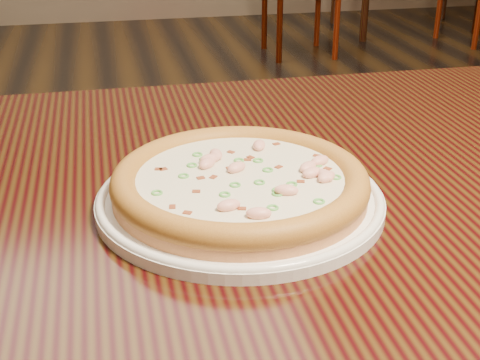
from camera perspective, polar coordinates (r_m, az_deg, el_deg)
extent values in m
cube|color=black|center=(0.79, 7.74, -1.01)|extent=(1.20, 0.80, 0.04)
cylinder|color=white|center=(0.71, 0.00, -1.76)|extent=(0.30, 0.30, 0.01)
torus|color=white|center=(0.71, 0.00, -1.32)|extent=(0.30, 0.30, 0.01)
cylinder|color=#D08350|center=(0.70, 0.00, -0.66)|extent=(0.27, 0.27, 0.02)
torus|color=#AF7B2E|center=(0.70, 0.00, 0.00)|extent=(0.27, 0.27, 0.03)
cylinder|color=silver|center=(0.70, 0.00, 0.19)|extent=(0.22, 0.22, 0.00)
ellipsoid|color=#F2B29E|center=(0.61, 1.61, -2.86)|extent=(0.03, 0.02, 0.01)
ellipsoid|color=#F2B29E|center=(0.66, 3.98, -0.88)|extent=(0.03, 0.02, 0.01)
ellipsoid|color=#F2B29E|center=(0.74, -2.07, 2.19)|extent=(0.01, 0.02, 0.01)
ellipsoid|color=#F2B29E|center=(0.73, -2.60, 1.80)|extent=(0.03, 0.02, 0.01)
ellipsoid|color=#F2B29E|center=(0.69, 7.28, 0.39)|extent=(0.02, 0.03, 0.01)
ellipsoid|color=#F2B29E|center=(0.69, 7.39, 0.27)|extent=(0.03, 0.03, 0.01)
ellipsoid|color=#F2B29E|center=(0.73, 6.82, 1.64)|extent=(0.03, 0.02, 0.01)
ellipsoid|color=#F2B29E|center=(0.63, -0.98, -2.18)|extent=(0.03, 0.02, 0.01)
ellipsoid|color=#F2B29E|center=(0.71, 5.81, 1.11)|extent=(0.03, 0.03, 0.01)
ellipsoid|color=#F2B29E|center=(0.70, 6.17, 0.62)|extent=(0.03, 0.02, 0.01)
ellipsoid|color=#F2B29E|center=(0.72, -2.82, 1.43)|extent=(0.03, 0.03, 0.01)
ellipsoid|color=#F2B29E|center=(0.76, 1.64, 2.98)|extent=(0.02, 0.03, 0.01)
ellipsoid|color=#F2B29E|center=(0.71, -0.30, 1.09)|extent=(0.03, 0.03, 0.01)
cube|color=maroon|center=(0.72, 3.31, 1.06)|extent=(0.01, 0.01, 0.00)
cube|color=maroon|center=(0.72, -6.97, 0.87)|extent=(0.01, 0.01, 0.00)
cube|color=maroon|center=(0.69, 5.20, -0.19)|extent=(0.01, 0.01, 0.00)
cube|color=maroon|center=(0.73, 0.65, 1.68)|extent=(0.01, 0.01, 0.00)
cube|color=maroon|center=(0.71, -0.92, 0.93)|extent=(0.01, 0.01, 0.00)
cube|color=maroon|center=(0.78, 3.12, 3.03)|extent=(0.01, 0.01, 0.00)
cube|color=maroon|center=(0.72, 7.48, 0.91)|extent=(0.01, 0.01, 0.00)
cube|color=maroon|center=(0.69, -2.29, 0.19)|extent=(0.01, 0.01, 0.00)
cube|color=maroon|center=(0.64, -5.78, -2.36)|extent=(0.01, 0.01, 0.00)
cube|color=maroon|center=(0.66, -3.75, -1.04)|extent=(0.01, 0.01, 0.00)
cube|color=maroon|center=(0.62, -4.51, -2.87)|extent=(0.01, 0.01, 0.00)
cube|color=maroon|center=(0.75, -0.78, 2.34)|extent=(0.01, 0.01, 0.00)
cube|color=maroon|center=(0.69, -3.36, 0.12)|extent=(0.01, 0.01, 0.00)
cube|color=maroon|center=(0.72, -6.56, 0.87)|extent=(0.01, 0.01, 0.00)
cube|color=maroon|center=(0.71, -0.46, 0.79)|extent=(0.01, 0.01, 0.00)
cube|color=maroon|center=(0.75, 6.57, 2.01)|extent=(0.01, 0.01, 0.00)
cube|color=maroon|center=(0.63, 0.17, -2.53)|extent=(0.01, 0.01, 0.00)
cube|color=maroon|center=(0.74, 0.91, 1.89)|extent=(0.01, 0.01, 0.00)
torus|color=#52AB45|center=(0.67, -0.43, -0.43)|extent=(0.02, 0.02, 0.00)
torus|color=#52AB45|center=(0.68, 4.43, -0.38)|extent=(0.02, 0.02, 0.00)
torus|color=#52AB45|center=(0.66, 3.22, -1.18)|extent=(0.02, 0.02, 0.00)
torus|color=#52AB45|center=(0.71, 2.38, 0.85)|extent=(0.02, 0.02, 0.00)
torus|color=#52AB45|center=(0.68, 1.67, -0.21)|extent=(0.02, 0.02, 0.00)
torus|color=#52AB45|center=(0.73, 6.23, 1.33)|extent=(0.02, 0.02, 0.00)
torus|color=#52AB45|center=(0.73, -2.35, 1.71)|extent=(0.02, 0.02, 0.00)
torus|color=#52AB45|center=(0.73, 1.55, 1.66)|extent=(0.02, 0.02, 0.00)
torus|color=#52AB45|center=(0.66, -7.10, -1.10)|extent=(0.01, 0.01, 0.00)
torus|color=#52AB45|center=(0.74, -3.05, 1.79)|extent=(0.02, 0.02, 0.00)
torus|color=#52AB45|center=(0.63, 2.80, -2.39)|extent=(0.02, 0.02, 0.00)
torus|color=#52AB45|center=(0.72, -4.13, 1.26)|extent=(0.02, 0.02, 0.00)
torus|color=#52AB45|center=(0.70, -4.84, 0.33)|extent=(0.02, 0.02, 0.00)
torus|color=#52AB45|center=(0.65, 6.76, -1.84)|extent=(0.01, 0.01, 0.00)
torus|color=#52AB45|center=(0.70, 8.18, 0.23)|extent=(0.02, 0.02, 0.00)
torus|color=#52AB45|center=(0.66, 3.22, -0.89)|extent=(0.01, 0.01, 0.00)
torus|color=#52AB45|center=(0.73, -0.09, 1.67)|extent=(0.02, 0.02, 0.00)
torus|color=#52AB45|center=(0.75, -3.66, 2.17)|extent=(0.02, 0.02, 0.00)
torus|color=#52AB45|center=(0.66, -1.31, -1.25)|extent=(0.02, 0.02, 0.00)
torus|color=#52AB45|center=(0.72, 6.58, 1.28)|extent=(0.01, 0.01, 0.00)
cylinder|color=#5C1206|center=(4.20, 8.25, 12.87)|extent=(0.04, 0.04, 0.41)
cylinder|color=#5C1206|center=(4.53, 6.64, 13.85)|extent=(0.04, 0.04, 0.41)
cylinder|color=#5C1206|center=(4.09, 3.39, 12.75)|extent=(0.04, 0.04, 0.41)
cylinder|color=#5C1206|center=(4.43, 2.10, 13.73)|extent=(0.04, 0.04, 0.41)
cylinder|color=#5C1206|center=(4.92, 16.64, 13.88)|extent=(0.04, 0.04, 0.41)
cylinder|color=#5C1206|center=(4.67, 19.67, 12.92)|extent=(0.04, 0.04, 0.41)
cylinder|color=#5C1206|center=(5.17, 19.66, 13.99)|extent=(0.04, 0.04, 0.41)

